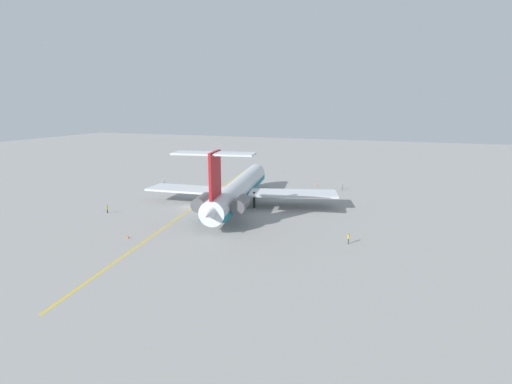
% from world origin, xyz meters
% --- Properties ---
extents(ground, '(361.37, 361.37, 0.00)m').
position_xyz_m(ground, '(0.00, 0.00, 0.00)').
color(ground, gray).
extents(main_jetliner, '(48.68, 43.25, 14.22)m').
position_xyz_m(main_jetliner, '(-3.68, 10.32, 3.88)').
color(main_jetliner, silver).
rests_on(main_jetliner, ground).
extents(ground_crew_near_nose, '(0.46, 0.29, 1.83)m').
position_xyz_m(ground_crew_near_nose, '(-29.24, 29.31, 1.16)').
color(ground_crew_near_nose, black).
rests_on(ground_crew_near_nose, ground).
extents(ground_crew_near_tail, '(0.27, 0.43, 1.70)m').
position_xyz_m(ground_crew_near_tail, '(-18.34, -17.97, 1.08)').
color(ground_crew_near_tail, black).
rests_on(ground_crew_near_tail, ground).
extents(ground_crew_portside, '(0.45, 0.29, 1.78)m').
position_xyz_m(ground_crew_portside, '(12.09, 36.31, 1.13)').
color(ground_crew_portside, black).
rests_on(ground_crew_portside, ground).
extents(ground_crew_starboard, '(0.42, 0.26, 1.65)m').
position_xyz_m(ground_crew_starboard, '(10.44, -13.06, 1.05)').
color(ground_crew_starboard, black).
rests_on(ground_crew_starboard, ground).
extents(safety_cone_nose, '(0.40, 0.40, 0.55)m').
position_xyz_m(safety_cone_nose, '(22.14, 1.03, 0.28)').
color(safety_cone_nose, '#EA590F').
rests_on(safety_cone_nose, ground).
extents(safety_cone_wingtip, '(0.40, 0.40, 0.55)m').
position_xyz_m(safety_cone_wingtip, '(-31.87, 22.19, 0.28)').
color(safety_cone_wingtip, '#EA590F').
rests_on(safety_cone_wingtip, ground).
extents(taxiway_centreline, '(102.68, 15.61, 0.01)m').
position_xyz_m(taxiway_centreline, '(-5.03, 0.54, 0.00)').
color(taxiway_centreline, gold).
rests_on(taxiway_centreline, ground).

